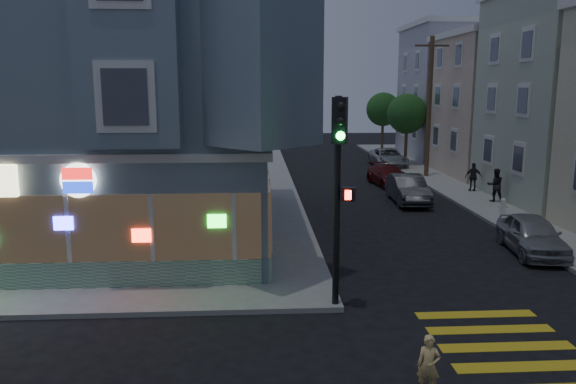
{
  "coord_description": "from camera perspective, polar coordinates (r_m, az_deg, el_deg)",
  "views": [
    {
      "loc": [
        0.62,
        -12.2,
        6.05
      ],
      "look_at": [
        1.77,
        6.9,
        2.41
      ],
      "focal_mm": 35.0,
      "sensor_mm": 36.0,
      "label": 1
    }
  ],
  "objects": [
    {
      "name": "parked_car_d",
      "position": [
        43.06,
        10.14,
        3.46
      ],
      "size": [
        2.42,
        5.06,
        1.39
      ],
      "primitive_type": "imported",
      "rotation": [
        0.0,
        0.0,
        -0.02
      ],
      "color": "#A7ACB2",
      "rests_on": "ground"
    },
    {
      "name": "running_child",
      "position": [
        11.91,
        14.1,
        -16.72
      ],
      "size": [
        0.52,
        0.43,
        1.24
      ],
      "primitive_type": "imported",
      "rotation": [
        0.0,
        0.0,
        -0.33
      ],
      "color": "#F6D37D",
      "rests_on": "ground"
    },
    {
      "name": "traffic_signal",
      "position": [
        14.67,
        5.22,
        2.55
      ],
      "size": [
        0.71,
        0.63,
        5.65
      ],
      "rotation": [
        0.0,
        0.0,
        -0.35
      ],
      "color": "black",
      "rests_on": "sidewalk_nw"
    },
    {
      "name": "fire_hydrant",
      "position": [
        28.02,
        20.99,
        -1.29
      ],
      "size": [
        0.44,
        0.25,
        0.75
      ],
      "color": "silver",
      "rests_on": "sidewalk_ne"
    },
    {
      "name": "corner_building",
      "position": [
        24.11,
        -19.67,
        9.59
      ],
      "size": [
        14.6,
        14.6,
        11.4
      ],
      "color": "slate",
      "rests_on": "sidewalk_nw"
    },
    {
      "name": "parked_car_b",
      "position": [
        29.93,
        12.07,
        0.29
      ],
      "size": [
        1.7,
        4.5,
        1.47
      ],
      "primitive_type": "imported",
      "rotation": [
        0.0,
        0.0,
        -0.03
      ],
      "color": "#353639",
      "rests_on": "ground"
    },
    {
      "name": "utility_pole",
      "position": [
        37.96,
        14.16,
        8.56
      ],
      "size": [
        2.2,
        0.3,
        9.0
      ],
      "color": "#4C3826",
      "rests_on": "sidewalk_ne"
    },
    {
      "name": "pedestrian_a",
      "position": [
        30.8,
        20.31,
        0.67
      ],
      "size": [
        0.91,
        0.75,
        1.71
      ],
      "primitive_type": "imported",
      "rotation": [
        0.0,
        0.0,
        3.01
      ],
      "color": "black",
      "rests_on": "sidewalk_ne"
    },
    {
      "name": "row_house_d",
      "position": [
        49.91,
        19.05,
        9.45
      ],
      "size": [
        12.0,
        8.6,
        10.5
      ],
      "primitive_type": "cube",
      "color": "#ADA6B7",
      "rests_on": "sidewalk_ne"
    },
    {
      "name": "parked_car_a",
      "position": [
        22.34,
        23.55,
        -4.0
      ],
      "size": [
        2.19,
        4.32,
        1.41
      ],
      "primitive_type": "imported",
      "rotation": [
        0.0,
        0.0,
        -0.13
      ],
      "color": "#939699",
      "rests_on": "ground"
    },
    {
      "name": "sidewalk_nw",
      "position": [
        38.4,
        -24.98,
        0.8
      ],
      "size": [
        33.0,
        42.0,
        0.15
      ],
      "primitive_type": "cube",
      "color": "gray",
      "rests_on": "ground"
    },
    {
      "name": "street_tree_near",
      "position": [
        43.81,
        12.0,
        7.77
      ],
      "size": [
        3.0,
        3.0,
        5.3
      ],
      "color": "#4C3826",
      "rests_on": "sidewalk_ne"
    },
    {
      "name": "pedestrian_b",
      "position": [
        33.46,
        18.32,
        1.46
      ],
      "size": [
        0.98,
        0.5,
        1.61
      ],
      "primitive_type": "imported",
      "rotation": [
        0.0,
        0.0,
        3.03
      ],
      "color": "#27232C",
      "rests_on": "sidewalk_ne"
    },
    {
      "name": "row_house_c",
      "position": [
        41.74,
        23.69,
        7.95
      ],
      "size": [
        12.0,
        8.6,
        9.0
      ],
      "primitive_type": "cube",
      "color": "#B7A78E",
      "rests_on": "sidewalk_ne"
    },
    {
      "name": "parked_car_c",
      "position": [
        34.96,
        10.13,
        1.66
      ],
      "size": [
        2.25,
        4.44,
        1.24
      ],
      "primitive_type": "imported",
      "rotation": [
        0.0,
        0.0,
        0.13
      ],
      "color": "#591415",
      "rests_on": "ground"
    },
    {
      "name": "street_tree_far",
      "position": [
        51.56,
        9.64,
        8.27
      ],
      "size": [
        3.0,
        3.0,
        5.3
      ],
      "color": "#4C3826",
      "rests_on": "sidewalk_ne"
    },
    {
      "name": "ground",
      "position": [
        13.63,
        -5.92,
        -15.65
      ],
      "size": [
        120.0,
        120.0,
        0.0
      ],
      "primitive_type": "plane",
      "color": "black",
      "rests_on": "ground"
    }
  ]
}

